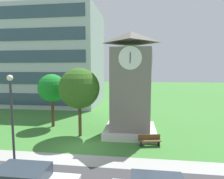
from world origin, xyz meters
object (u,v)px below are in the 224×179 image
object	(u,v)px
clock_tower	(131,90)
street_lamp	(12,111)
tree_near_tower	(79,88)
tree_streetside	(52,88)
park_bench	(150,140)

from	to	relation	value
clock_tower	street_lamp	world-z (taller)	clock_tower
street_lamp	tree_near_tower	xyz separation A→B (m)	(2.34, 6.14, 0.81)
tree_near_tower	tree_streetside	xyz separation A→B (m)	(-3.75, 2.50, -0.27)
park_bench	tree_near_tower	xyz separation A→B (m)	(-6.21, 1.53, 3.94)
clock_tower	tree_streetside	xyz separation A→B (m)	(-8.31, 1.27, -0.10)
clock_tower	tree_near_tower	bearing A→B (deg)	-164.83
tree_near_tower	tree_streetside	distance (m)	4.52
clock_tower	tree_streetside	bearing A→B (deg)	171.33
clock_tower	tree_streetside	size ratio (longest dim) A/B	1.70
clock_tower	street_lamp	size ratio (longest dim) A/B	1.65
clock_tower	park_bench	world-z (taller)	clock_tower
street_lamp	clock_tower	bearing A→B (deg)	46.91
tree_near_tower	tree_streetside	bearing A→B (deg)	146.30
street_lamp	tree_streetside	bearing A→B (deg)	99.28
clock_tower	park_bench	xyz separation A→B (m)	(1.65, -2.77, -3.77)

